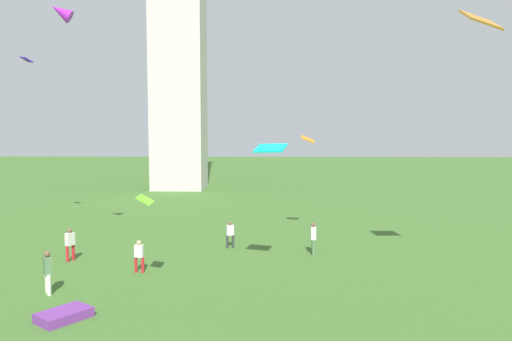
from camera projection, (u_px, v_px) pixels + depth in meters
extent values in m
cylinder|color=#51754C|center=(313.00, 246.00, 26.79)|extent=(0.16, 0.16, 0.86)
cylinder|color=#51754C|center=(313.00, 248.00, 26.39)|extent=(0.16, 0.16, 0.86)
cube|color=silver|center=(313.00, 233.00, 26.53)|extent=(0.28, 0.47, 0.68)
sphere|color=brown|center=(313.00, 225.00, 26.49)|extent=(0.25, 0.25, 0.25)
cylinder|color=#2D3338|center=(227.00, 242.00, 28.09)|extent=(0.14, 0.14, 0.75)
cylinder|color=#2D3338|center=(233.00, 241.00, 28.17)|extent=(0.14, 0.14, 0.75)
cube|color=silver|center=(230.00, 230.00, 28.08)|extent=(0.45, 0.33, 0.59)
sphere|color=brown|center=(230.00, 223.00, 28.04)|extent=(0.22, 0.22, 0.22)
cylinder|color=red|center=(73.00, 252.00, 25.47)|extent=(0.16, 0.16, 0.83)
cylinder|color=red|center=(67.00, 254.00, 25.13)|extent=(0.16, 0.16, 0.83)
cube|color=silver|center=(70.00, 239.00, 25.24)|extent=(0.43, 0.52, 0.66)
sphere|color=brown|center=(70.00, 231.00, 25.20)|extent=(0.24, 0.24, 0.24)
cylinder|color=silver|center=(49.00, 285.00, 19.97)|extent=(0.16, 0.16, 0.88)
cylinder|color=silver|center=(47.00, 282.00, 20.30)|extent=(0.16, 0.16, 0.88)
cube|color=#51754C|center=(47.00, 265.00, 20.07)|extent=(0.50, 0.55, 0.70)
sphere|color=brown|center=(47.00, 254.00, 20.03)|extent=(0.26, 0.26, 0.26)
cylinder|color=red|center=(136.00, 265.00, 23.27)|extent=(0.14, 0.14, 0.75)
cylinder|color=red|center=(143.00, 265.00, 23.21)|extent=(0.14, 0.14, 0.75)
cube|color=silver|center=(139.00, 251.00, 23.19)|extent=(0.43, 0.28, 0.59)
sphere|color=#D8AD84|center=(139.00, 243.00, 23.15)|extent=(0.22, 0.22, 0.22)
cube|color=#6FE926|center=(145.00, 200.00, 20.69)|extent=(0.63, 0.99, 0.39)
cube|color=#3F11CB|center=(26.00, 60.00, 33.75)|extent=(1.08, 1.09, 0.47)
cone|color=purple|center=(61.00, 12.00, 26.15)|extent=(1.44, 1.04, 1.20)
cube|color=orange|center=(308.00, 139.00, 31.16)|extent=(0.89, 0.68, 0.56)
cube|color=#B67427|center=(481.00, 20.00, 20.34)|extent=(1.73, 1.47, 1.02)
cube|color=#0CDFE4|center=(270.00, 148.00, 22.02)|extent=(1.59, 1.33, 0.42)
cube|color=#6C3188|center=(64.00, 315.00, 17.42)|extent=(1.96, 2.10, 0.34)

